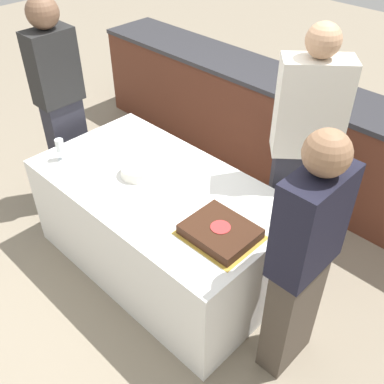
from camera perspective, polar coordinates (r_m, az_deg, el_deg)
ground_plane at (r=3.43m, az=-3.69°, el=-8.76°), size 14.00×14.00×0.00m
back_counter at (r=4.10m, az=12.38°, el=7.45°), size 4.40×0.58×0.92m
dining_table at (r=3.17m, az=-3.96°, el=-4.24°), size 1.74×0.97×0.74m
cake at (r=2.54m, az=3.61°, el=-5.04°), size 0.42×0.36×0.07m
plate_stack at (r=3.01m, az=-6.92°, el=2.77°), size 0.23×0.23×0.07m
wine_glass at (r=3.23m, az=-16.43°, el=5.60°), size 0.07×0.07×0.16m
side_plate_near_cake at (r=2.77m, az=8.01°, el=-1.80°), size 0.21×0.21×0.00m
person_cutting_cake at (r=2.98m, az=13.85°, el=4.54°), size 0.45×0.42×1.75m
person_seated_left at (r=3.62m, az=-16.30°, el=10.54°), size 0.23×0.34×1.71m
person_seated_right at (r=2.37m, az=13.90°, el=-8.56°), size 0.21×0.41×1.58m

